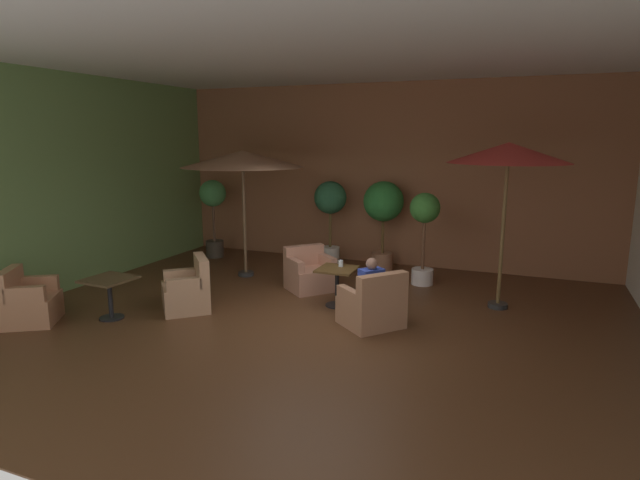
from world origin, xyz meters
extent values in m
cube|color=#50301C|center=(0.00, 0.00, -0.01)|extent=(9.81, 8.53, 0.02)
cube|color=#91583A|center=(0.00, 4.22, 1.98)|extent=(9.81, 0.08, 3.95)
cube|color=#6A904F|center=(-4.87, 0.00, 1.98)|extent=(0.08, 8.53, 3.95)
cube|color=white|center=(0.00, 0.00, 3.98)|extent=(9.81, 8.53, 0.06)
cylinder|color=black|center=(0.10, 0.93, 0.01)|extent=(0.39, 0.39, 0.02)
cylinder|color=black|center=(0.10, 0.93, 0.31)|extent=(0.07, 0.07, 0.62)
cube|color=#51381A|center=(0.10, 0.93, 0.64)|extent=(0.63, 0.63, 0.03)
cube|color=#AE7959|center=(0.89, 0.26, 0.21)|extent=(1.10, 1.10, 0.42)
cube|color=#AE7959|center=(1.12, 0.07, 0.64)|extent=(0.65, 0.72, 0.45)
cube|color=#AE7959|center=(0.64, 0.03, 0.51)|extent=(0.53, 0.48, 0.18)
cube|color=#AE7959|center=(1.08, 0.55, 0.51)|extent=(0.53, 0.48, 0.18)
cube|color=tan|center=(-0.67, 1.61, 0.21)|extent=(1.06, 1.07, 0.42)
cube|color=tan|center=(-0.89, 1.79, 0.61)|extent=(0.63, 0.69, 0.37)
cube|color=tan|center=(-0.43, 1.83, 0.53)|extent=(0.51, 0.47, 0.21)
cube|color=tan|center=(-0.86, 1.33, 0.53)|extent=(0.51, 0.47, 0.21)
cylinder|color=black|center=(-2.97, -0.99, 0.01)|extent=(0.37, 0.37, 0.02)
cylinder|color=black|center=(-2.97, -0.99, 0.31)|extent=(0.07, 0.07, 0.62)
cube|color=#4C3923|center=(-2.97, -0.99, 0.64)|extent=(0.72, 0.72, 0.03)
cube|color=tan|center=(-2.12, -0.22, 0.22)|extent=(1.04, 1.04, 0.44)
cube|color=tan|center=(-1.92, -0.03, 0.66)|extent=(0.63, 0.67, 0.44)
cube|color=tan|center=(-1.95, -0.47, 0.53)|extent=(0.51, 0.49, 0.18)
cube|color=tan|center=(-2.35, -0.02, 0.53)|extent=(0.51, 0.49, 0.18)
cube|color=#B57956|center=(-3.93, -1.60, 0.21)|extent=(0.99, 1.00, 0.42)
cube|color=#B57956|center=(-4.17, -1.74, 0.64)|extent=(0.52, 0.71, 0.44)
cube|color=#B57956|center=(-4.06, -1.32, 0.54)|extent=(0.53, 0.40, 0.24)
cube|color=#B57956|center=(-3.74, -1.83, 0.54)|extent=(0.53, 0.40, 0.24)
cylinder|color=#2D2D2D|center=(-2.30, 2.04, 0.04)|extent=(0.32, 0.32, 0.08)
cylinder|color=brown|center=(-2.30, 2.04, 1.25)|extent=(0.06, 0.06, 2.49)
cone|color=#9A6B4F|center=(-2.30, 2.04, 2.38)|extent=(2.43, 2.43, 0.33)
cylinder|color=#2D2D2D|center=(2.63, 1.86, 0.04)|extent=(0.32, 0.32, 0.08)
cylinder|color=brown|center=(2.63, 1.86, 1.34)|extent=(0.06, 0.06, 2.67)
cone|color=#C83A36|center=(2.63, 1.86, 2.56)|extent=(1.92, 1.92, 0.32)
cylinder|color=#3D352C|center=(-3.84, 3.23, 0.20)|extent=(0.41, 0.41, 0.39)
cylinder|color=brown|center=(-3.84, 3.23, 0.82)|extent=(0.06, 0.06, 0.86)
sphere|color=#438948|center=(-3.84, 3.23, 1.52)|extent=(0.62, 0.62, 0.62)
cylinder|color=silver|center=(1.18, 2.78, 0.15)|extent=(0.42, 0.42, 0.30)
cylinder|color=brown|center=(1.18, 2.78, 0.78)|extent=(0.06, 0.06, 0.94)
sphere|color=#34712B|center=(1.18, 2.78, 1.49)|extent=(0.57, 0.57, 0.57)
cylinder|color=silver|center=(-1.01, 3.49, 0.21)|extent=(0.42, 0.42, 0.42)
cylinder|color=brown|center=(-1.01, 3.49, 0.82)|extent=(0.06, 0.06, 0.79)
sphere|color=#255736|center=(-1.01, 3.49, 1.51)|extent=(0.71, 0.71, 0.71)
cylinder|color=#A26C4D|center=(0.14, 3.62, 0.18)|extent=(0.45, 0.45, 0.36)
cylinder|color=brown|center=(0.14, 3.62, 0.73)|extent=(0.06, 0.06, 0.75)
sphere|color=#28712F|center=(0.14, 3.62, 1.47)|extent=(0.85, 0.85, 0.85)
cube|color=#2B3FA2|center=(0.89, 0.26, 0.65)|extent=(0.39, 0.41, 0.46)
sphere|color=#815B49|center=(0.89, 0.26, 0.96)|extent=(0.18, 0.18, 0.18)
cylinder|color=white|center=(0.12, 1.06, 0.71)|extent=(0.08, 0.08, 0.11)
camera|label=1|loc=(2.99, -6.91, 2.81)|focal=29.02mm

